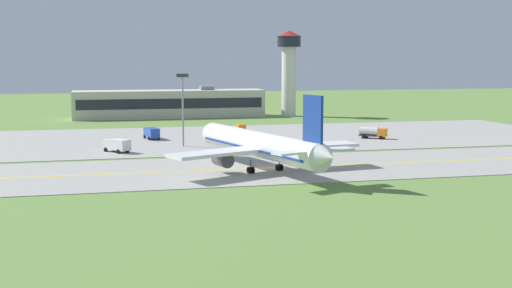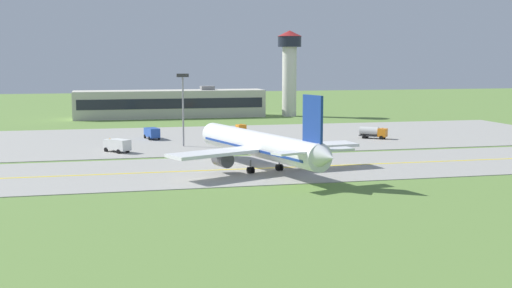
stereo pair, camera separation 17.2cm
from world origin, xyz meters
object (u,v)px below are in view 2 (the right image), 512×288
(airplane_lead, at_px, (260,145))
(service_truck_baggage, at_px, (373,132))
(service_truck_fuel, at_px, (152,133))
(control_tower, at_px, (289,65))
(service_truck_pushback, at_px, (239,129))
(apron_light_mast, at_px, (183,101))
(service_truck_catering, at_px, (117,145))

(airplane_lead, bearing_deg, service_truck_baggage, 45.79)
(service_truck_fuel, distance_m, control_tower, 69.74)
(service_truck_pushback, bearing_deg, apron_light_mast, -128.68)
(service_truck_baggage, relative_size, service_truck_pushback, 0.89)
(service_truck_pushback, bearing_deg, airplane_lead, -97.81)
(service_truck_pushback, height_order, apron_light_mast, apron_light_mast)
(service_truck_fuel, bearing_deg, airplane_lead, -73.25)
(airplane_lead, distance_m, service_truck_catering, 33.91)
(airplane_lead, relative_size, service_truck_catering, 6.45)
(control_tower, bearing_deg, airplane_lead, -108.58)
(service_truck_pushback, bearing_deg, service_truck_catering, -138.97)
(airplane_lead, distance_m, service_truck_baggage, 49.07)
(control_tower, bearing_deg, service_truck_baggage, -88.18)
(service_truck_baggage, height_order, service_truck_catering, service_truck_baggage)
(service_truck_catering, bearing_deg, airplane_lead, -50.35)
(apron_light_mast, bearing_deg, service_truck_baggage, 4.53)
(airplane_lead, height_order, apron_light_mast, apron_light_mast)
(service_truck_catering, xyz_separation_m, service_truck_pushback, (28.55, 24.84, -0.35))
(service_truck_fuel, bearing_deg, service_truck_pushback, 14.98)
(airplane_lead, height_order, control_tower, control_tower)
(control_tower, distance_m, apron_light_mast, 76.16)
(service_truck_pushback, distance_m, apron_light_mast, 25.81)
(apron_light_mast, bearing_deg, service_truck_catering, -156.62)
(service_truck_baggage, bearing_deg, service_truck_fuel, 167.93)
(airplane_lead, distance_m, control_tower, 101.84)
(control_tower, bearing_deg, apron_light_mast, -122.31)
(airplane_lead, relative_size, control_tower, 1.48)
(airplane_lead, xyz_separation_m, apron_light_mast, (-8.33, 31.76, 5.19))
(service_truck_baggage, distance_m, control_tower, 62.45)
(control_tower, bearing_deg, service_truck_pushback, -119.30)
(airplane_lead, xyz_separation_m, service_truck_catering, (-21.57, 26.03, -2.60))
(airplane_lead, distance_m, apron_light_mast, 33.24)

